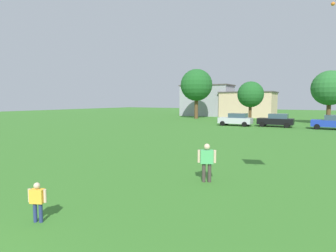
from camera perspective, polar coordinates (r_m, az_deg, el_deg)
ground_plane at (r=31.65m, az=17.86°, el=-1.09°), size 160.00×160.00×0.00m
child_kite_flyer at (r=8.68m, az=-25.18°, el=-13.33°), size 0.50×0.33×1.12m
adult_bystander at (r=11.61m, az=7.95°, el=-6.78°), size 0.70×0.49×1.60m
parked_car_silver_0 at (r=38.06m, az=13.74°, el=1.33°), size 4.30×2.02×1.68m
parked_car_black_1 at (r=38.08m, az=21.26°, el=1.13°), size 4.30×2.02×1.68m
parked_car_blue_2 at (r=37.40m, az=30.64°, el=0.68°), size 4.30×2.02×1.68m
tree_far_left at (r=52.15m, az=5.85°, el=8.31°), size 5.86×5.86×9.13m
tree_center at (r=46.07m, az=16.55°, el=6.20°), size 4.08×4.08×6.36m
tree_far_right at (r=44.80m, az=30.20°, el=6.72°), size 4.81×4.81×7.50m
house_left at (r=59.28m, az=16.12°, el=4.28°), size 10.57×7.37×5.11m
house_right at (r=62.07m, az=7.98°, el=5.21°), size 10.92×6.30×6.72m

